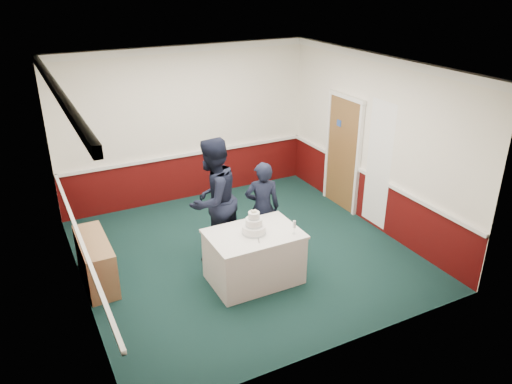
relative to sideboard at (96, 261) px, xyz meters
name	(u,v)px	position (x,y,z in m)	size (l,w,h in m)	color
ground	(244,253)	(2.28, -0.26, -0.35)	(5.00, 5.00, 0.00)	#132F29
room_shell	(231,127)	(2.36, 0.35, 1.62)	(5.00, 5.00, 3.00)	white
sideboard	(96,261)	(0.00, 0.00, 0.00)	(0.41, 1.20, 0.70)	#AC7F53
cake_table	(254,256)	(2.07, -1.00, 0.05)	(1.32, 0.92, 0.79)	white
wedding_cake	(254,226)	(2.07, -1.00, 0.55)	(0.35, 0.35, 0.36)	white
cake_knife	(259,239)	(2.04, -1.20, 0.44)	(0.01, 0.22, 0.01)	silver
champagne_flute	(294,225)	(2.57, -1.28, 0.58)	(0.05, 0.05, 0.21)	silver
person_man	(213,200)	(1.82, -0.10, 0.64)	(0.96, 0.75, 1.98)	black
person_woman	(262,208)	(2.58, -0.31, 0.42)	(0.56, 0.37, 1.55)	black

